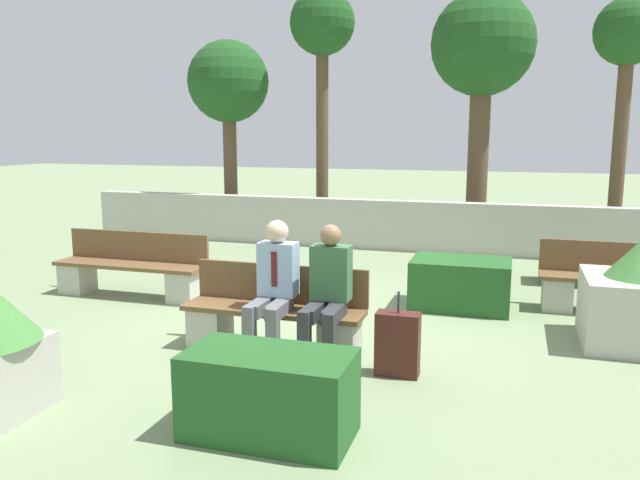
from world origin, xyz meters
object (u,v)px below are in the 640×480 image
(bench_right_side, at_px, (612,287))
(tree_leftmost, at_px, (228,85))
(person_seated_woman, at_px, (327,288))
(bench_left_side, at_px, (131,271))
(bench_front, at_px, (274,319))
(planter_corner_right, at_px, (639,301))
(suitcase, at_px, (398,344))
(person_seated_man, at_px, (274,282))
(tree_center_left, at_px, (322,34))
(tree_center_right, at_px, (482,51))
(tree_rightmost, at_px, (628,45))

(bench_right_side, height_order, tree_leftmost, tree_leftmost)
(bench_right_side, xyz_separation_m, person_seated_woman, (-2.89, -2.63, 0.41))
(bench_left_side, xyz_separation_m, bench_right_side, (6.15, 1.06, -0.02))
(bench_front, bearing_deg, planter_corner_right, 19.64)
(bench_front, xyz_separation_m, suitcase, (1.32, -0.28, -0.04))
(bench_front, height_order, bench_left_side, same)
(person_seated_man, distance_m, tree_center_left, 8.12)
(person_seated_man, bearing_deg, planter_corner_right, 21.87)
(bench_front, distance_m, tree_center_right, 8.20)
(bench_left_side, height_order, person_seated_man, person_seated_man)
(planter_corner_right, height_order, tree_leftmost, tree_leftmost)
(person_seated_woman, bearing_deg, bench_right_side, 42.36)
(tree_center_right, bearing_deg, tree_center_left, -175.50)
(person_seated_woman, bearing_deg, tree_rightmost, 64.32)
(bench_front, distance_m, person_seated_man, 0.45)
(tree_leftmost, xyz_separation_m, tree_center_left, (2.00, 0.30, 1.00))
(tree_center_right, bearing_deg, tree_rightmost, -2.53)
(suitcase, bearing_deg, person_seated_man, 173.46)
(tree_center_right, relative_size, tree_rightmost, 1.06)
(bench_left_side, relative_size, person_seated_woman, 1.60)
(planter_corner_right, relative_size, tree_rightmost, 0.25)
(planter_corner_right, height_order, tree_center_left, tree_center_left)
(planter_corner_right, bearing_deg, person_seated_man, -158.13)
(person_seated_man, bearing_deg, person_seated_woman, -0.37)
(bench_right_side, bearing_deg, bench_left_side, -166.40)
(bench_left_side, bearing_deg, bench_right_side, 12.05)
(person_seated_woman, xyz_separation_m, tree_center_left, (-2.25, 7.17, 3.45))
(tree_center_right, bearing_deg, suitcase, -91.74)
(tree_center_left, relative_size, tree_rightmost, 1.10)
(suitcase, height_order, tree_leftmost, tree_leftmost)
(person_seated_man, height_order, tree_center_left, tree_center_left)
(bench_front, xyz_separation_m, tree_center_left, (-1.65, 7.03, 3.86))
(bench_front, xyz_separation_m, bench_right_side, (3.49, 2.49, -0.01))
(bench_front, relative_size, person_seated_woman, 1.40)
(person_seated_woman, bearing_deg, tree_center_right, 82.73)
(bench_right_side, distance_m, tree_leftmost, 8.78)
(person_seated_man, bearing_deg, bench_front, 111.51)
(planter_corner_right, relative_size, suitcase, 1.45)
(tree_leftmost, height_order, tree_rightmost, tree_rightmost)
(bench_right_side, bearing_deg, person_seated_man, -138.80)
(bench_right_side, bearing_deg, tree_center_left, 142.38)
(suitcase, bearing_deg, bench_left_side, 156.70)
(bench_right_side, height_order, planter_corner_right, planter_corner_right)
(person_seated_man, bearing_deg, suitcase, -6.54)
(suitcase, bearing_deg, tree_leftmost, 125.35)
(person_seated_woman, bearing_deg, bench_left_side, 154.27)
(bench_right_side, relative_size, tree_center_right, 0.35)
(tree_center_left, bearing_deg, bench_left_side, -100.21)
(tree_center_left, bearing_deg, person_seated_woman, -72.55)
(bench_left_side, height_order, planter_corner_right, planter_corner_right)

